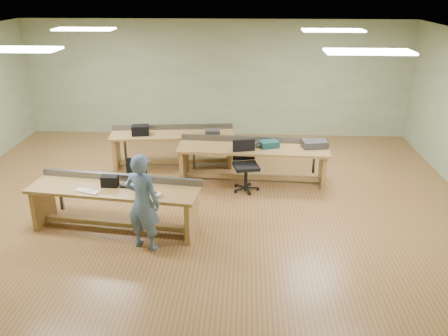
{
  "coord_description": "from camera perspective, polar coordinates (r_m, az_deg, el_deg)",
  "views": [
    {
      "loc": [
        0.82,
        -8.29,
        3.9
      ],
      "look_at": [
        0.44,
        -0.6,
        0.83
      ],
      "focal_mm": 38.0,
      "sensor_mm": 36.0,
      "label": 1
    }
  ],
  "objects": [
    {
      "name": "floor",
      "position": [
        9.2,
        -2.56,
        -3.39
      ],
      "size": [
        10.0,
        10.0,
        0.0
      ],
      "primitive_type": "plane",
      "color": "olive",
      "rests_on": "ground"
    },
    {
      "name": "ceiling",
      "position": [
        8.38,
        -2.91,
        15.52
      ],
      "size": [
        10.0,
        10.0,
        0.0
      ],
      "primitive_type": "plane",
      "color": "silver",
      "rests_on": "wall_back"
    },
    {
      "name": "wall_back",
      "position": [
        12.55,
        -0.99,
        10.68
      ],
      "size": [
        10.0,
        0.04,
        3.0
      ],
      "primitive_type": "cube",
      "color": "#99A980",
      "rests_on": "floor"
    },
    {
      "name": "wall_front",
      "position": [
        4.99,
        -7.04,
        -7.24
      ],
      "size": [
        10.0,
        0.04,
        3.0
      ],
      "primitive_type": "cube",
      "color": "#99A980",
      "rests_on": "floor"
    },
    {
      "name": "fluor_panels",
      "position": [
        8.39,
        -2.91,
        15.32
      ],
      "size": [
        6.2,
        3.5,
        0.03
      ],
      "color": "white",
      "rests_on": "ceiling"
    },
    {
      "name": "workbench_front",
      "position": [
        8.02,
        -12.94,
        -3.53
      ],
      "size": [
        2.88,
        1.1,
        0.86
      ],
      "rotation": [
        0.0,
        0.0,
        -0.13
      ],
      "color": "#A97C47",
      "rests_on": "floor"
    },
    {
      "name": "workbench_mid",
      "position": [
        9.7,
        3.47,
        1.52
      ],
      "size": [
        3.08,
        0.97,
        0.86
      ],
      "rotation": [
        0.0,
        0.0,
        -0.05
      ],
      "color": "#A97C47",
      "rests_on": "floor"
    },
    {
      "name": "workbench_back",
      "position": [
        10.61,
        -6.18,
        3.18
      ],
      "size": [
        2.77,
        1.01,
        0.86
      ],
      "rotation": [
        0.0,
        0.0,
        0.11
      ],
      "color": "#A97C47",
      "rests_on": "floor"
    },
    {
      "name": "person",
      "position": [
        7.27,
        -9.74,
        -4.08
      ],
      "size": [
        0.66,
        0.55,
        1.55
      ],
      "primitive_type": "imported",
      "rotation": [
        0.0,
        0.0,
        2.79
      ],
      "color": "slate",
      "rests_on": "floor"
    },
    {
      "name": "laptop_base",
      "position": [
        7.93,
        -10.78,
        -1.95
      ],
      "size": [
        0.41,
        0.35,
        0.04
      ],
      "primitive_type": "cube",
      "rotation": [
        0.0,
        0.0,
        -0.18
      ],
      "color": "black",
      "rests_on": "workbench_front"
    },
    {
      "name": "laptop_screen",
      "position": [
        7.95,
        -10.51,
        0.2
      ],
      "size": [
        0.36,
        0.08,
        0.28
      ],
      "primitive_type": "cube",
      "rotation": [
        0.0,
        0.0,
        -0.18
      ],
      "color": "black",
      "rests_on": "laptop_base"
    },
    {
      "name": "keyboard",
      "position": [
        7.87,
        -16.12,
        -2.71
      ],
      "size": [
        0.43,
        0.27,
        0.02
      ],
      "primitive_type": "cube",
      "rotation": [
        0.0,
        0.0,
        -0.36
      ],
      "color": "beige",
      "rests_on": "workbench_front"
    },
    {
      "name": "trackball_mouse",
      "position": [
        7.48,
        -8.05,
        -3.14
      ],
      "size": [
        0.17,
        0.19,
        0.07
      ],
      "primitive_type": "ellipsoid",
      "rotation": [
        0.0,
        0.0,
        -0.21
      ],
      "color": "white",
      "rests_on": "workbench_front"
    },
    {
      "name": "camera_bag",
      "position": [
        7.96,
        -13.58,
        -1.55
      ],
      "size": [
        0.27,
        0.17,
        0.18
      ],
      "primitive_type": "cube",
      "rotation": [
        0.0,
        0.0,
        -0.02
      ],
      "color": "black",
      "rests_on": "workbench_front"
    },
    {
      "name": "task_chair",
      "position": [
        9.36,
        2.59,
        -0.54
      ],
      "size": [
        0.64,
        0.64,
        0.99
      ],
      "rotation": [
        0.0,
        0.0,
        0.23
      ],
      "color": "black",
      "rests_on": "floor"
    },
    {
      "name": "parts_bin_teal",
      "position": [
        9.62,
        5.43,
        2.89
      ],
      "size": [
        0.43,
        0.38,
        0.13
      ],
      "primitive_type": "cube",
      "rotation": [
        0.0,
        0.0,
        0.33
      ],
      "color": "#143D42",
      "rests_on": "workbench_mid"
    },
    {
      "name": "parts_bin_grey",
      "position": [
        9.74,
        10.86,
        2.85
      ],
      "size": [
        0.54,
        0.4,
        0.13
      ],
      "primitive_type": "cube",
      "rotation": [
        0.0,
        0.0,
        0.19
      ],
      "color": "#323234",
      "rests_on": "workbench_mid"
    },
    {
      "name": "mug",
      "position": [
        9.56,
        4.12,
        2.71
      ],
      "size": [
        0.15,
        0.15,
        0.09
      ],
      "primitive_type": "imported",
      "rotation": [
        0.0,
        0.0,
        -0.31
      ],
      "color": "#323234",
      "rests_on": "workbench_mid"
    },
    {
      "name": "drinks_can",
      "position": [
        9.47,
        2.54,
        2.6
      ],
      "size": [
        0.07,
        0.07,
        0.11
      ],
      "primitive_type": "cylinder",
      "rotation": [
        0.0,
        0.0,
        -0.2
      ],
      "color": "white",
      "rests_on": "workbench_mid"
    },
    {
      "name": "storage_box_back",
      "position": [
        10.5,
        -10.04,
        4.51
      ],
      "size": [
        0.41,
        0.33,
        0.21
      ],
      "primitive_type": "cube",
      "rotation": [
        0.0,
        0.0,
        0.19
      ],
      "color": "black",
      "rests_on": "workbench_back"
    },
    {
      "name": "tray_back",
      "position": [
        10.31,
        -1.36,
        4.28
      ],
      "size": [
        0.32,
        0.24,
        0.13
      ],
      "primitive_type": "cube",
      "rotation": [
        0.0,
        0.0,
        0.04
      ],
      "color": "#323234",
      "rests_on": "workbench_back"
    }
  ]
}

